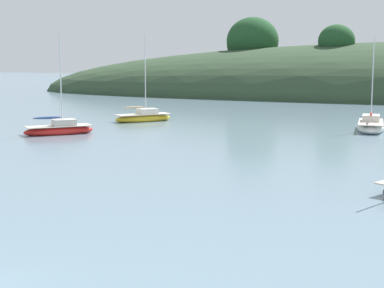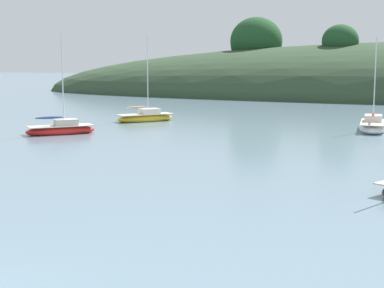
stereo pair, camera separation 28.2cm
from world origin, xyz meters
name	(u,v)px [view 1 (the left image)]	position (x,y,z in m)	size (l,w,h in m)	color
sailboat_teal_outer	(371,126)	(8.37, 39.74, 0.38)	(2.29, 6.14, 7.63)	white
sailboat_white_near	(143,117)	(-11.80, 40.56, 0.36)	(5.02, 5.44, 8.09)	gold
sailboat_navy_dinghy	(59,130)	(-14.11, 29.75, 0.35)	(5.06, 5.07, 7.82)	red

